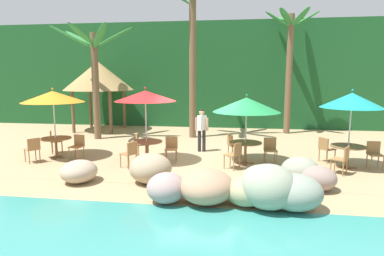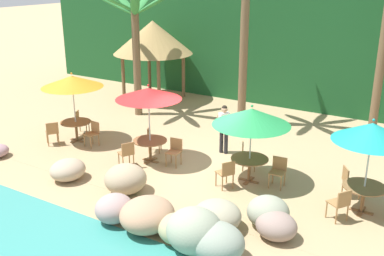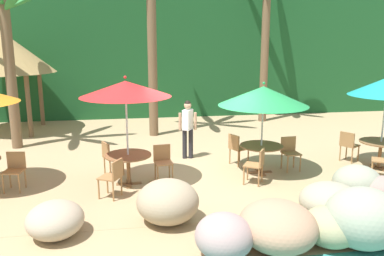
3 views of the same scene
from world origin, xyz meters
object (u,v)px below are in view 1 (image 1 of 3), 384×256
umbrella_teal (352,100)px  umbrella_green (247,105)px  chair_green_seaward (270,148)px  palm_tree_nearest (95,60)px  chair_red_inland (140,143)px  chair_green_inland (233,144)px  dining_table_red (146,145)px  chair_red_left (130,153)px  chair_orange_seaward (78,145)px  umbrella_red (145,96)px  dining_table_teal (348,150)px  palm_tree_second (193,33)px  umbrella_orange (53,97)px  dining_table_green (245,146)px  chair_teal_left (342,158)px  chair_teal_seaward (374,153)px  chair_orange_left (33,148)px  chair_red_seaward (171,147)px  palapa_hut (98,76)px  waiter_in_white (202,127)px  dining_table_orange (56,141)px  chair_teal_inland (325,148)px  chair_green_left (234,154)px  chair_orange_inland (54,140)px

umbrella_teal → umbrella_green: bearing=177.7°
chair_green_seaward → palm_tree_nearest: (-7.73, 3.42, 3.15)m
chair_red_inland → chair_green_inland: same height
dining_table_red → chair_red_left: size_ratio=1.26×
chair_orange_seaward → umbrella_red: bearing=-1.8°
dining_table_teal → palm_tree_nearest: 11.23m
palm_tree_nearest → chair_red_inland: bearing=-46.0°
chair_red_left → palm_tree_second: bearing=77.7°
dining_table_red → chair_green_inland: bearing=19.6°
umbrella_orange → dining_table_green: size_ratio=2.32×
umbrella_orange → chair_teal_left: 9.86m
chair_red_left → dining_table_teal: 7.04m
chair_red_left → chair_green_seaward: (4.54, 1.26, 0.00)m
chair_teal_seaward → palm_tree_second: bearing=145.0°
chair_red_inland → chair_green_seaward: bearing=-3.1°
dining_table_teal → palm_tree_second: (-5.73, 4.72, 4.31)m
chair_green_seaward → chair_orange_left: bearing=-172.2°
palm_tree_second → chair_red_seaward: bearing=-91.0°
dining_table_teal → palapa_hut: (-11.06, 6.11, 2.33)m
chair_orange_seaward → umbrella_green: size_ratio=0.37×
umbrella_green → umbrella_teal: 3.27m
dining_table_red → waiter_in_white: size_ratio=0.65×
dining_table_orange → dining_table_teal: bearing=0.4°
chair_green_inland → chair_teal_left: 3.70m
chair_green_inland → waiter_in_white: size_ratio=0.51×
chair_green_seaward → waiter_in_white: 2.93m
waiter_in_white → chair_teal_inland: bearing=-13.2°
dining_table_green → chair_red_seaward: bearing=-177.0°
dining_table_orange → palm_tree_nearest: size_ratio=0.21×
chair_red_left → chair_teal_inland: bearing=14.3°
umbrella_teal → palapa_hut: bearing=151.1°
chair_green_inland → umbrella_teal: umbrella_teal is taller
palm_tree_second → waiter_in_white: 5.02m
chair_teal_inland → chair_red_seaward: bearing=-172.7°
chair_teal_left → chair_teal_seaward: bearing=35.7°
chair_green_left → palapa_hut: size_ratio=0.23×
chair_orange_seaward → chair_teal_seaward: size_ratio=1.00×
dining_table_teal → chair_red_inland: bearing=175.6°
umbrella_red → chair_green_left: bearing=-8.7°
palm_tree_second → dining_table_teal: bearing=-39.5°
chair_orange_inland → umbrella_teal: 10.71m
dining_table_green → dining_table_teal: 3.27m
chair_red_left → chair_teal_seaward: same height
dining_table_red → palm_tree_second: 6.59m
chair_teal_left → palm_tree_second: (-5.34, 5.48, 4.41)m
dining_table_orange → umbrella_red: size_ratio=0.42×
dining_table_orange → dining_table_teal: (10.07, 0.07, 0.00)m
waiter_in_white → dining_table_red: bearing=-132.0°
chair_teal_inland → waiter_in_white: 4.56m
dining_table_orange → chair_teal_inland: size_ratio=1.26×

